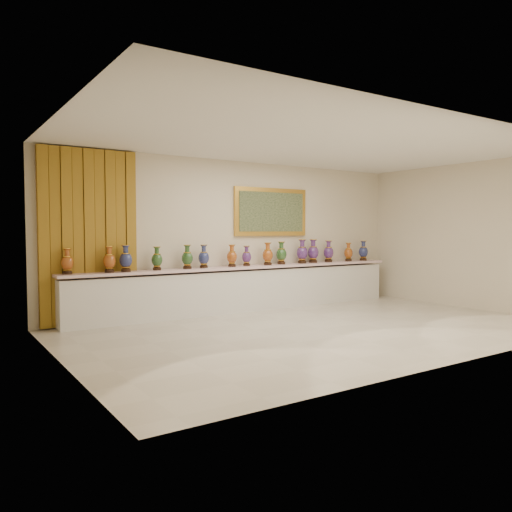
# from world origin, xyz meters

# --- Properties ---
(ground) EXTENTS (8.00, 8.00, 0.00)m
(ground) POSITION_xyz_m (0.00, 0.00, 0.00)
(ground) COLOR beige
(ground) RESTS_ON ground
(room) EXTENTS (8.00, 8.00, 8.00)m
(room) POSITION_xyz_m (-2.42, 2.44, 1.58)
(room) COLOR beige
(room) RESTS_ON ground
(counter) EXTENTS (7.28, 0.48, 0.90)m
(counter) POSITION_xyz_m (0.00, 2.27, 0.44)
(counter) COLOR white
(counter) RESTS_ON ground
(vase_0) EXTENTS (0.26, 0.26, 0.43)m
(vase_0) POSITION_xyz_m (-3.43, 2.27, 1.09)
(vase_0) COLOR black
(vase_0) RESTS_ON counter
(vase_1) EXTENTS (0.24, 0.24, 0.45)m
(vase_1) POSITION_xyz_m (-2.76, 2.22, 1.10)
(vase_1) COLOR black
(vase_1) RESTS_ON counter
(vase_2) EXTENTS (0.27, 0.27, 0.46)m
(vase_2) POSITION_xyz_m (-2.47, 2.22, 1.11)
(vase_2) COLOR black
(vase_2) RESTS_ON counter
(vase_3) EXTENTS (0.22, 0.22, 0.42)m
(vase_3) POSITION_xyz_m (-1.89, 2.26, 1.09)
(vase_3) COLOR black
(vase_3) RESTS_ON counter
(vase_4) EXTENTS (0.25, 0.25, 0.44)m
(vase_4) POSITION_xyz_m (-1.30, 2.24, 1.10)
(vase_4) COLOR black
(vase_4) RESTS_ON counter
(vase_5) EXTENTS (0.26, 0.26, 0.44)m
(vase_5) POSITION_xyz_m (-0.96, 2.25, 1.10)
(vase_5) COLOR black
(vase_5) RESTS_ON counter
(vase_6) EXTENTS (0.25, 0.25, 0.43)m
(vase_6) POSITION_xyz_m (-0.35, 2.24, 1.09)
(vase_6) COLOR black
(vase_6) RESTS_ON counter
(vase_7) EXTENTS (0.23, 0.23, 0.40)m
(vase_7) POSITION_xyz_m (0.02, 2.28, 1.08)
(vase_7) COLOR black
(vase_7) RESTS_ON counter
(vase_8) EXTENTS (0.26, 0.26, 0.46)m
(vase_8) POSITION_xyz_m (0.50, 2.22, 1.11)
(vase_8) COLOR black
(vase_8) RESTS_ON counter
(vase_9) EXTENTS (0.29, 0.29, 0.47)m
(vase_9) POSITION_xyz_m (0.89, 2.28, 1.11)
(vase_9) COLOR black
(vase_9) RESTS_ON counter
(vase_10) EXTENTS (0.24, 0.24, 0.52)m
(vase_10) POSITION_xyz_m (1.42, 2.25, 1.13)
(vase_10) COLOR black
(vase_10) RESTS_ON counter
(vase_11) EXTENTS (0.26, 0.26, 0.51)m
(vase_11) POSITION_xyz_m (1.76, 2.29, 1.13)
(vase_11) COLOR black
(vase_11) RESTS_ON counter
(vase_12) EXTENTS (0.28, 0.28, 0.48)m
(vase_12) POSITION_xyz_m (2.21, 2.29, 1.12)
(vase_12) COLOR black
(vase_12) RESTS_ON counter
(vase_13) EXTENTS (0.21, 0.21, 0.42)m
(vase_13) POSITION_xyz_m (2.81, 2.28, 1.09)
(vase_13) COLOR black
(vase_13) RESTS_ON counter
(vase_14) EXTENTS (0.27, 0.27, 0.47)m
(vase_14) POSITION_xyz_m (3.26, 2.25, 1.11)
(vase_14) COLOR black
(vase_14) RESTS_ON counter
(label_card) EXTENTS (0.10, 0.06, 0.00)m
(label_card) POSITION_xyz_m (-0.94, 2.13, 0.90)
(label_card) COLOR white
(label_card) RESTS_ON counter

